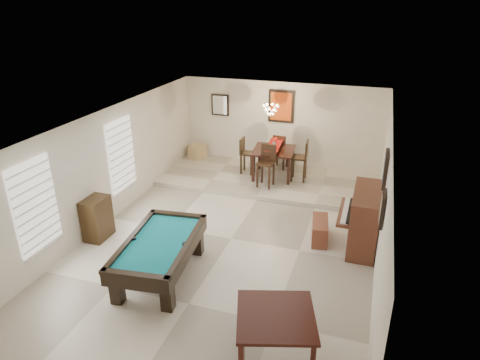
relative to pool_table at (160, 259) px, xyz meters
The scene contains 26 objects.
ground_plane 1.89m from the pool_table, 63.55° to the left, with size 6.00×9.00×0.02m, color beige.
wall_back 6.28m from the pool_table, 82.37° to the left, with size 6.00×0.04×2.60m, color silver.
wall_front 3.10m from the pool_table, 73.81° to the right, with size 6.00×0.04×2.60m, color silver.
wall_left 2.89m from the pool_table, 142.68° to the left, with size 0.04×9.00×2.60m, color silver.
wall_right 4.27m from the pool_table, 23.44° to the left, with size 0.04×9.00×2.60m, color silver.
ceiling 2.90m from the pool_table, 63.55° to the left, with size 6.00×9.00×0.04m, color white.
dining_step 4.99m from the pool_table, 80.46° to the left, with size 6.00×2.50×0.12m, color beige.
window_left_front 2.44m from the pool_table, 165.82° to the right, with size 0.06×1.00×1.70m, color white.
window_left_rear 3.28m from the pool_table, 133.53° to the left, with size 0.06×1.00×1.70m, color white.
pool_table is the anchor object (origin of this frame).
square_table 2.80m from the pool_table, 26.59° to the right, with size 1.10×1.10×0.76m, color black, non-canonical shape.
upright_piano 4.08m from the pool_table, 33.87° to the left, with size 0.84×1.50×1.25m, color #5B2D1D, non-canonical shape.
piano_bench 3.46m from the pool_table, 40.02° to the left, with size 0.33×0.84×0.46m, color brown.
apothecary_chest 2.12m from the pool_table, 157.11° to the left, with size 0.41×0.62×0.93m, color black.
dining_table 5.15m from the pool_table, 79.92° to the left, with size 1.12×1.12×0.93m, color black, non-canonical shape.
flower_vase 5.21m from the pool_table, 79.92° to the left, with size 0.14×0.14×0.24m, color #B71C0F, non-canonical shape.
dining_chair_south 4.44m from the pool_table, 78.73° to the left, with size 0.42×0.42×1.14m, color black, non-canonical shape.
dining_chair_north 5.86m from the pool_table, 80.74° to the left, with size 0.39×0.39×1.05m, color black, non-canonical shape.
dining_chair_west 5.11m from the pool_table, 88.51° to the left, with size 0.38×0.38×1.03m, color black, non-canonical shape.
dining_chair_east 5.31m from the pool_table, 72.09° to the left, with size 0.43×0.43×1.15m, color black, non-canonical shape.
corner_bench 6.03m from the pool_table, 106.75° to the left, with size 0.39×0.49×0.44m, color tan.
chandelier 5.26m from the pool_table, 80.36° to the left, with size 0.44×0.44×0.60m, color #FFE5B2, non-canonical shape.
back_painting 6.36m from the pool_table, 82.32° to the left, with size 0.75×0.06×0.95m, color #D84C14.
back_mirror 6.38m from the pool_table, 99.97° to the left, with size 0.55×0.06×0.65m, color white.
right_picture_upper 4.53m from the pool_table, 27.35° to the left, with size 0.06×0.55×0.65m, color slate.
right_picture_lower 4.07m from the pool_table, ahead, with size 0.06×0.45×0.55m, color gray.
Camera 1 is at (2.68, -7.58, 4.89)m, focal length 32.00 mm.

